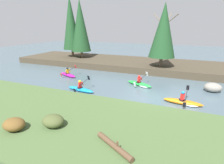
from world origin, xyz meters
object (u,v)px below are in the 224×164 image
kayaker_trailing (81,89)px  boulder_midstream (213,87)px  kayaker_middle (140,84)px  kayaker_far_back (68,74)px  driftwood_log (114,146)px  kayaker_lead (184,102)px

kayaker_trailing → boulder_midstream: size_ratio=1.97×
kayaker_middle → kayaker_far_back: 8.37m
kayaker_middle → boulder_midstream: size_ratio=1.92×
kayaker_far_back → driftwood_log: kayaker_far_back is taller
kayaker_lead → boulder_midstream: size_ratio=1.96×
kayaker_far_back → driftwood_log: bearing=-24.8°
driftwood_log → kayaker_trailing: bearing=160.1°
kayaker_trailing → driftwood_log: 8.79m
kayaker_lead → kayaker_middle: same height
kayaker_lead → kayaker_far_back: (-12.32, 3.09, 0.02)m
kayaker_far_back → boulder_midstream: 14.55m
kayaker_lead → kayaker_far_back: bearing=170.2°
kayaker_lead → kayaker_far_back: same height
kayaker_lead → kayaker_middle: (-3.95, 2.90, 0.00)m
driftwood_log → kayaker_lead: bearing=98.9°
boulder_midstream → driftwood_log: bearing=-114.1°
kayaker_middle → kayaker_trailing: 5.60m
kayaker_middle → kayaker_far_back: (-8.37, 0.18, 0.02)m
kayaker_far_back → kayaker_middle: bearing=20.5°
kayaker_far_back → driftwood_log: 14.10m
kayaker_far_back → boulder_midstream: size_ratio=1.92×
boulder_midstream → kayaker_lead: bearing=-120.8°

